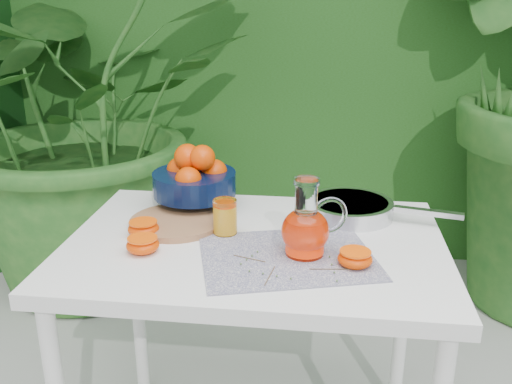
# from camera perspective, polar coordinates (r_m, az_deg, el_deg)

# --- Properties ---
(hedge_backdrop) EXTENTS (8.00, 1.65, 2.50)m
(hedge_backdrop) POSITION_cam_1_polar(r_m,az_deg,el_deg) (3.37, 7.82, 16.24)
(hedge_backdrop) COLOR #214D16
(hedge_backdrop) RESTS_ON ground
(potted_plant_left) EXTENTS (2.41, 2.41, 1.72)m
(potted_plant_left) POSITION_cam_1_polar(r_m,az_deg,el_deg) (2.76, -16.66, 7.93)
(potted_plant_left) COLOR #1E551D
(potted_plant_left) RESTS_ON ground
(white_table) EXTENTS (1.00, 0.70, 0.75)m
(white_table) POSITION_cam_1_polar(r_m,az_deg,el_deg) (1.55, -0.09, -7.61)
(white_table) COLOR white
(white_table) RESTS_ON ground
(placemat) EXTENTS (0.50, 0.43, 0.00)m
(placemat) POSITION_cam_1_polar(r_m,az_deg,el_deg) (1.43, 3.16, -6.46)
(placemat) COLOR #0B0E42
(placemat) RESTS_ON white_table
(cutting_board) EXTENTS (0.28, 0.28, 0.02)m
(cutting_board) POSITION_cam_1_polar(r_m,az_deg,el_deg) (1.63, -7.99, -3.00)
(cutting_board) COLOR olive
(cutting_board) RESTS_ON white_table
(fruit_bowl) EXTENTS (0.27, 0.27, 0.20)m
(fruit_bowl) POSITION_cam_1_polar(r_m,az_deg,el_deg) (1.73, -6.14, 1.39)
(fruit_bowl) COLOR black
(fruit_bowl) RESTS_ON white_table
(juice_pitcher) EXTENTS (0.18, 0.16, 0.20)m
(juice_pitcher) POSITION_cam_1_polar(r_m,az_deg,el_deg) (1.42, 5.04, -3.66)
(juice_pitcher) COLOR white
(juice_pitcher) RESTS_ON white_table
(juice_tumbler) EXTENTS (0.08, 0.08, 0.10)m
(juice_tumbler) POSITION_cam_1_polar(r_m,az_deg,el_deg) (1.54, -3.11, -2.55)
(juice_tumbler) COLOR white
(juice_tumbler) RESTS_ON white_table
(saute_pan) EXTENTS (0.46, 0.30, 0.05)m
(saute_pan) POSITION_cam_1_polar(r_m,az_deg,el_deg) (1.70, 9.47, -1.55)
(saute_pan) COLOR silver
(saute_pan) RESTS_ON white_table
(orange_halves) EXTENTS (0.65, 0.21, 0.04)m
(orange_halves) POSITION_cam_1_polar(r_m,az_deg,el_deg) (1.46, -4.65, -5.11)
(orange_halves) COLOR #D23E02
(orange_halves) RESTS_ON white_table
(thyme_sprigs) EXTENTS (0.30, 0.17, 0.01)m
(thyme_sprigs) POSITION_cam_1_polar(r_m,az_deg,el_deg) (1.37, 2.98, -7.52)
(thyme_sprigs) COLOR brown
(thyme_sprigs) RESTS_ON white_table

